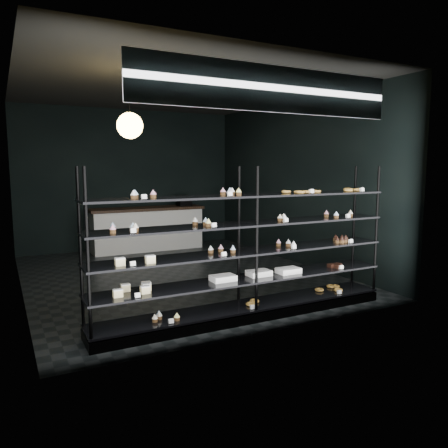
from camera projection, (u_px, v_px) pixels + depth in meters
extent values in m
cube|color=black|center=(177.00, 275.00, 7.72)|extent=(5.00, 6.00, 0.01)
cube|color=black|center=(175.00, 89.00, 7.30)|extent=(5.00, 6.00, 0.01)
cube|color=black|center=(129.00, 180.00, 10.15)|extent=(5.00, 0.01, 3.20)
cube|color=black|center=(274.00, 194.00, 4.87)|extent=(5.00, 0.01, 3.20)
cube|color=black|center=(16.00, 188.00, 6.37)|extent=(0.01, 6.00, 3.20)
cube|color=black|center=(294.00, 182.00, 8.65)|extent=(0.01, 6.00, 3.20)
cube|color=black|center=(247.00, 313.00, 5.55)|extent=(4.00, 0.50, 0.12)
cylinder|color=black|center=(88.00, 260.00, 4.34)|extent=(0.04, 0.04, 1.85)
cylinder|color=black|center=(80.00, 252.00, 4.73)|extent=(0.04, 0.04, 1.85)
cylinder|color=black|center=(257.00, 244.00, 5.24)|extent=(0.04, 0.04, 1.85)
cylinder|color=black|center=(239.00, 238.00, 5.62)|extent=(0.04, 0.04, 1.85)
cylinder|color=black|center=(376.00, 232.00, 6.13)|extent=(0.04, 0.04, 1.85)
cylinder|color=black|center=(354.00, 228.00, 6.52)|extent=(0.04, 0.04, 1.85)
cube|color=black|center=(247.00, 306.00, 5.54)|extent=(4.00, 0.50, 0.03)
cube|color=black|center=(247.00, 279.00, 5.49)|extent=(4.00, 0.50, 0.02)
cube|color=black|center=(247.00, 252.00, 5.45)|extent=(4.00, 0.50, 0.02)
cube|color=black|center=(248.00, 224.00, 5.40)|extent=(4.00, 0.50, 0.02)
cube|color=black|center=(248.00, 196.00, 5.36)|extent=(4.00, 0.50, 0.02)
cube|color=white|center=(145.00, 197.00, 4.57)|extent=(0.06, 0.04, 0.06)
cube|color=white|center=(233.00, 194.00, 5.05)|extent=(0.06, 0.04, 0.06)
cube|color=white|center=(309.00, 192.00, 5.56)|extent=(0.05, 0.04, 0.06)
cube|color=white|center=(361.00, 190.00, 5.96)|extent=(0.06, 0.04, 0.06)
cube|color=white|center=(129.00, 231.00, 4.54)|extent=(0.06, 0.04, 0.06)
cube|color=white|center=(215.00, 225.00, 4.99)|extent=(0.05, 0.04, 0.06)
cube|color=white|center=(285.00, 220.00, 5.44)|extent=(0.06, 0.04, 0.06)
cube|color=white|center=(348.00, 216.00, 5.91)|extent=(0.06, 0.04, 0.06)
cube|color=white|center=(134.00, 264.00, 4.60)|extent=(0.06, 0.04, 0.06)
cube|color=white|center=(226.00, 254.00, 5.10)|extent=(0.06, 0.04, 0.06)
cube|color=white|center=(291.00, 247.00, 5.53)|extent=(0.05, 0.04, 0.06)
cube|color=white|center=(349.00, 241.00, 5.97)|extent=(0.06, 0.04, 0.06)
cube|color=white|center=(137.00, 296.00, 4.66)|extent=(0.06, 0.04, 0.06)
cube|color=white|center=(343.00, 267.00, 5.97)|extent=(0.06, 0.04, 0.06)
cube|color=white|center=(170.00, 321.00, 4.87)|extent=(0.06, 0.04, 0.06)
cube|color=white|center=(254.00, 307.00, 5.38)|extent=(0.05, 0.04, 0.06)
cube|color=white|center=(339.00, 292.00, 5.99)|extent=(0.06, 0.04, 0.06)
cube|color=#0D1E45|center=(271.00, 89.00, 4.79)|extent=(3.20, 0.04, 0.45)
cube|color=white|center=(272.00, 89.00, 4.77)|extent=(3.30, 0.02, 0.50)
cylinder|color=black|center=(129.00, 91.00, 5.80)|extent=(0.01, 0.01, 0.56)
sphere|color=#FAC057|center=(130.00, 126.00, 5.86)|extent=(0.35, 0.35, 0.35)
cube|color=silver|center=(147.00, 230.00, 9.97)|extent=(2.48, 0.60, 0.92)
cube|color=black|center=(147.00, 209.00, 9.91)|extent=(2.58, 0.65, 0.06)
cube|color=black|center=(184.00, 201.00, 10.30)|extent=(0.30, 0.30, 0.25)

